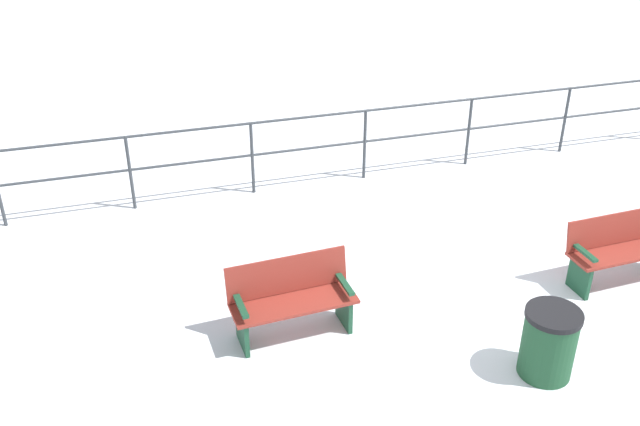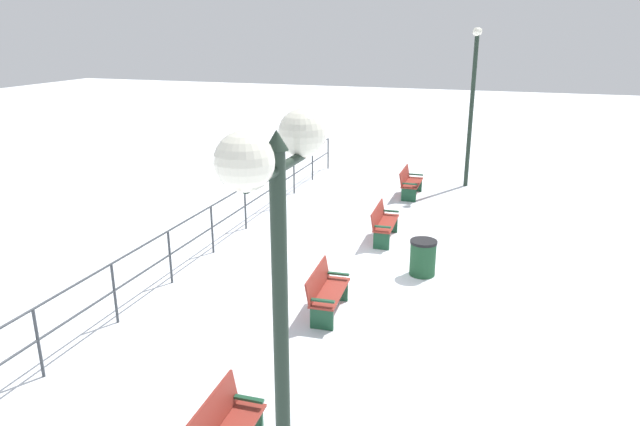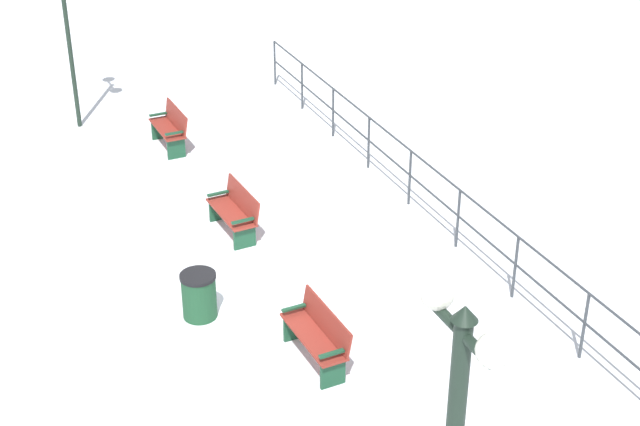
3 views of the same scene
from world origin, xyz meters
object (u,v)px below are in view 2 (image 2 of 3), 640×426
at_px(trash_bin, 423,258).
at_px(lamppost_near, 280,284).
at_px(bench_second, 326,291).
at_px(bench_fourth, 410,182).
at_px(lamppost_middle, 473,88).
at_px(bench_third, 383,223).

bearing_deg(trash_bin, lamppost_near, -88.34).
relative_size(bench_second, lamppost_near, 0.31).
bearing_deg(bench_second, bench_fourth, 85.94).
height_order(bench_second, lamppost_middle, lamppost_middle).
distance_m(bench_second, bench_third, 4.19).
height_order(bench_fourth, trash_bin, bench_fourth).
bearing_deg(bench_third, lamppost_middle, 73.45).
xyz_separation_m(lamppost_middle, trash_bin, (-0.25, -7.86, -2.84)).
bearing_deg(lamppost_near, lamppost_middle, 90.00).
xyz_separation_m(bench_fourth, trash_bin, (1.34, -6.01, -0.06)).
bearing_deg(trash_bin, bench_second, -121.14).
relative_size(bench_third, lamppost_middle, 0.30).
relative_size(bench_second, bench_fourth, 0.99).
relative_size(bench_fourth, lamppost_middle, 0.28).
distance_m(bench_third, trash_bin, 2.22).
xyz_separation_m(bench_third, trash_bin, (1.26, -1.82, -0.07)).
bearing_deg(bench_fourth, lamppost_middle, 48.62).
bearing_deg(lamppost_middle, lamppost_near, -90.00).
bearing_deg(bench_third, lamppost_near, -84.21).
relative_size(bench_fourth, trash_bin, 1.84).
distance_m(lamppost_near, trash_bin, 9.15).
bearing_deg(lamppost_middle, bench_second, -99.31).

